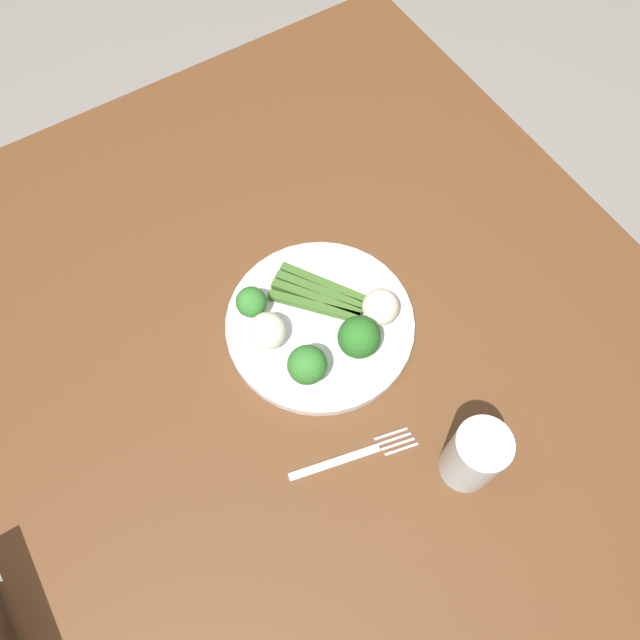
{
  "coord_description": "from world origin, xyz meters",
  "views": [
    {
      "loc": [
        0.31,
        -0.19,
        1.53
      ],
      "look_at": [
        -0.01,
        0.01,
        0.77
      ],
      "focal_mm": 34.88,
      "sensor_mm": 36.0,
      "label": 1
    }
  ],
  "objects_px": {
    "cauliflower_back_right": "(381,307)",
    "cauliflower_mid": "(268,331)",
    "dining_table": "(321,365)",
    "asparagus_bundle": "(319,295)",
    "broccoli_back": "(251,302)",
    "water_glass": "(474,456)",
    "fork": "(354,456)",
    "broccoli_front": "(307,365)",
    "broccoli_near_center": "(359,338)",
    "plate": "(320,324)"
  },
  "relations": [
    {
      "from": "dining_table",
      "to": "cauliflower_back_right",
      "type": "bearing_deg",
      "value": 74.05
    },
    {
      "from": "asparagus_bundle",
      "to": "cauliflower_mid",
      "type": "relative_size",
      "value": 2.66
    },
    {
      "from": "cauliflower_back_right",
      "to": "cauliflower_mid",
      "type": "bearing_deg",
      "value": -108.73
    },
    {
      "from": "water_glass",
      "to": "dining_table",
      "type": "bearing_deg",
      "value": -167.6
    },
    {
      "from": "cauliflower_back_right",
      "to": "broccoli_near_center",
      "type": "bearing_deg",
      "value": -63.22
    },
    {
      "from": "cauliflower_mid",
      "to": "plate",
      "type": "bearing_deg",
      "value": 78.59
    },
    {
      "from": "asparagus_bundle",
      "to": "broccoli_near_center",
      "type": "relative_size",
      "value": 1.97
    },
    {
      "from": "broccoli_back",
      "to": "fork",
      "type": "xyz_separation_m",
      "value": [
        0.24,
        0.01,
        -0.04
      ]
    },
    {
      "from": "broccoli_near_center",
      "to": "broccoli_front",
      "type": "relative_size",
      "value": 1.09
    },
    {
      "from": "broccoli_back",
      "to": "cauliflower_mid",
      "type": "relative_size",
      "value": 1.02
    },
    {
      "from": "water_glass",
      "to": "plate",
      "type": "bearing_deg",
      "value": -169.26
    },
    {
      "from": "broccoli_back",
      "to": "dining_table",
      "type": "bearing_deg",
      "value": 41.59
    },
    {
      "from": "asparagus_bundle",
      "to": "fork",
      "type": "bearing_deg",
      "value": 123.7
    },
    {
      "from": "broccoli_near_center",
      "to": "fork",
      "type": "height_order",
      "value": "broccoli_near_center"
    },
    {
      "from": "plate",
      "to": "broccoli_back",
      "type": "distance_m",
      "value": 0.1
    },
    {
      "from": "cauliflower_back_right",
      "to": "cauliflower_mid",
      "type": "distance_m",
      "value": 0.15
    },
    {
      "from": "fork",
      "to": "cauliflower_back_right",
      "type": "bearing_deg",
      "value": 60.04
    },
    {
      "from": "plate",
      "to": "asparagus_bundle",
      "type": "distance_m",
      "value": 0.04
    },
    {
      "from": "dining_table",
      "to": "cauliflower_back_right",
      "type": "height_order",
      "value": "cauliflower_back_right"
    },
    {
      "from": "dining_table",
      "to": "water_glass",
      "type": "height_order",
      "value": "water_glass"
    },
    {
      "from": "dining_table",
      "to": "asparagus_bundle",
      "type": "bearing_deg",
      "value": 152.37
    },
    {
      "from": "fork",
      "to": "water_glass",
      "type": "distance_m",
      "value": 0.15
    },
    {
      "from": "broccoli_near_center",
      "to": "fork",
      "type": "relative_size",
      "value": 0.42
    },
    {
      "from": "broccoli_front",
      "to": "cauliflower_mid",
      "type": "xyz_separation_m",
      "value": [
        -0.07,
        -0.02,
        -0.01
      ]
    },
    {
      "from": "broccoli_front",
      "to": "cauliflower_mid",
      "type": "height_order",
      "value": "broccoli_front"
    },
    {
      "from": "water_glass",
      "to": "broccoli_front",
      "type": "bearing_deg",
      "value": -152.63
    },
    {
      "from": "asparagus_bundle",
      "to": "broccoli_near_center",
      "type": "bearing_deg",
      "value": 145.18
    },
    {
      "from": "plate",
      "to": "water_glass",
      "type": "bearing_deg",
      "value": 10.74
    },
    {
      "from": "cauliflower_mid",
      "to": "water_glass",
      "type": "relative_size",
      "value": 0.46
    },
    {
      "from": "water_glass",
      "to": "cauliflower_back_right",
      "type": "bearing_deg",
      "value": 173.83
    },
    {
      "from": "dining_table",
      "to": "broccoli_near_center",
      "type": "height_order",
      "value": "broccoli_near_center"
    },
    {
      "from": "asparagus_bundle",
      "to": "fork",
      "type": "distance_m",
      "value": 0.23
    },
    {
      "from": "cauliflower_mid",
      "to": "dining_table",
      "type": "bearing_deg",
      "value": 68.09
    },
    {
      "from": "cauliflower_mid",
      "to": "fork",
      "type": "xyz_separation_m",
      "value": [
        0.19,
        0.01,
        -0.04
      ]
    },
    {
      "from": "asparagus_bundle",
      "to": "water_glass",
      "type": "distance_m",
      "value": 0.3
    },
    {
      "from": "asparagus_bundle",
      "to": "broccoli_back",
      "type": "height_order",
      "value": "broccoli_back"
    },
    {
      "from": "broccoli_front",
      "to": "fork",
      "type": "relative_size",
      "value": 0.38
    },
    {
      "from": "plate",
      "to": "cauliflower_back_right",
      "type": "distance_m",
      "value": 0.09
    },
    {
      "from": "broccoli_near_center",
      "to": "cauliflower_mid",
      "type": "bearing_deg",
      "value": -129.86
    },
    {
      "from": "plate",
      "to": "cauliflower_back_right",
      "type": "xyz_separation_m",
      "value": [
        0.04,
        0.07,
        0.03
      ]
    },
    {
      "from": "broccoli_back",
      "to": "fork",
      "type": "bearing_deg",
      "value": 2.26
    },
    {
      "from": "plate",
      "to": "asparagus_bundle",
      "type": "height_order",
      "value": "asparagus_bundle"
    },
    {
      "from": "broccoli_near_center",
      "to": "cauliflower_back_right",
      "type": "bearing_deg",
      "value": 116.78
    },
    {
      "from": "plate",
      "to": "cauliflower_mid",
      "type": "bearing_deg",
      "value": -101.41
    },
    {
      "from": "cauliflower_mid",
      "to": "water_glass",
      "type": "xyz_separation_m",
      "value": [
        0.28,
        0.12,
        0.02
      ]
    },
    {
      "from": "broccoli_front",
      "to": "broccoli_back",
      "type": "xyz_separation_m",
      "value": [
        -0.12,
        -0.01,
        -0.01
      ]
    },
    {
      "from": "dining_table",
      "to": "fork",
      "type": "xyz_separation_m",
      "value": [
        0.16,
        -0.06,
        0.11
      ]
    },
    {
      "from": "broccoli_front",
      "to": "water_glass",
      "type": "height_order",
      "value": "water_glass"
    },
    {
      "from": "dining_table",
      "to": "broccoli_front",
      "type": "distance_m",
      "value": 0.18
    },
    {
      "from": "plate",
      "to": "cauliflower_back_right",
      "type": "bearing_deg",
      "value": 64.7
    }
  ]
}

